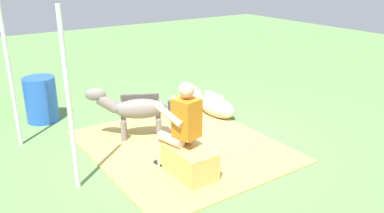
{
  "coord_description": "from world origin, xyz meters",
  "views": [
    {
      "loc": [
        -4.73,
        3.28,
        2.69
      ],
      "look_at": [
        0.09,
        -0.04,
        0.55
      ],
      "focal_mm": 36.89,
      "sensor_mm": 36.0,
      "label": 1
    }
  ],
  "objects_px": {
    "tent_pole_right": "(10,74)",
    "pony_lying": "(213,105)",
    "tent_pole_left": "(69,103)",
    "pony_standing": "(135,108)",
    "person_seated": "(181,124)",
    "water_barrel": "(41,99)",
    "hay_bale": "(189,161)"
  },
  "relations": [
    {
      "from": "tent_pole_left",
      "to": "tent_pole_right",
      "type": "xyz_separation_m",
      "value": [
        1.74,
        0.31,
        0.0
      ]
    },
    {
      "from": "person_seated",
      "to": "tent_pole_right",
      "type": "bearing_deg",
      "value": 37.37
    },
    {
      "from": "person_seated",
      "to": "pony_lying",
      "type": "distance_m",
      "value": 2.26
    },
    {
      "from": "pony_standing",
      "to": "pony_lying",
      "type": "height_order",
      "value": "pony_standing"
    },
    {
      "from": "pony_standing",
      "to": "tent_pole_left",
      "type": "height_order",
      "value": "tent_pole_left"
    },
    {
      "from": "pony_standing",
      "to": "tent_pole_left",
      "type": "distance_m",
      "value": 1.69
    },
    {
      "from": "hay_bale",
      "to": "tent_pole_left",
      "type": "bearing_deg",
      "value": 67.94
    },
    {
      "from": "tent_pole_left",
      "to": "tent_pole_right",
      "type": "relative_size",
      "value": 1.0
    },
    {
      "from": "person_seated",
      "to": "tent_pole_left",
      "type": "relative_size",
      "value": 0.56
    },
    {
      "from": "water_barrel",
      "to": "pony_lying",
      "type": "bearing_deg",
      "value": -118.89
    },
    {
      "from": "pony_standing",
      "to": "pony_lying",
      "type": "xyz_separation_m",
      "value": [
        0.15,
        -1.68,
        -0.33
      ]
    },
    {
      "from": "hay_bale",
      "to": "person_seated",
      "type": "distance_m",
      "value": 0.52
    },
    {
      "from": "tent_pole_right",
      "to": "pony_lying",
      "type": "bearing_deg",
      "value": -101.73
    },
    {
      "from": "pony_standing",
      "to": "tent_pole_left",
      "type": "xyz_separation_m",
      "value": [
        -0.91,
        1.29,
        0.62
      ]
    },
    {
      "from": "person_seated",
      "to": "pony_lying",
      "type": "bearing_deg",
      "value": -48.91
    },
    {
      "from": "pony_standing",
      "to": "pony_lying",
      "type": "bearing_deg",
      "value": -85.03
    },
    {
      "from": "water_barrel",
      "to": "tent_pole_left",
      "type": "height_order",
      "value": "tent_pole_left"
    },
    {
      "from": "pony_standing",
      "to": "water_barrel",
      "type": "relative_size",
      "value": 1.53
    },
    {
      "from": "pony_lying",
      "to": "water_barrel",
      "type": "relative_size",
      "value": 1.66
    },
    {
      "from": "hay_bale",
      "to": "pony_standing",
      "type": "relative_size",
      "value": 0.63
    },
    {
      "from": "water_barrel",
      "to": "tent_pole_right",
      "type": "distance_m",
      "value": 1.24
    },
    {
      "from": "pony_standing",
      "to": "water_barrel",
      "type": "distance_m",
      "value": 1.94
    },
    {
      "from": "hay_bale",
      "to": "person_seated",
      "type": "xyz_separation_m",
      "value": [
        0.16,
        0.02,
        0.49
      ]
    },
    {
      "from": "pony_lying",
      "to": "tent_pole_left",
      "type": "height_order",
      "value": "tent_pole_left"
    },
    {
      "from": "water_barrel",
      "to": "tent_pole_left",
      "type": "distance_m",
      "value": 2.67
    },
    {
      "from": "pony_standing",
      "to": "water_barrel",
      "type": "height_order",
      "value": "pony_standing"
    },
    {
      "from": "person_seated",
      "to": "pony_standing",
      "type": "bearing_deg",
      "value": 1.23
    },
    {
      "from": "tent_pole_left",
      "to": "hay_bale",
      "type": "bearing_deg",
      "value": -112.06
    },
    {
      "from": "pony_lying",
      "to": "water_barrel",
      "type": "height_order",
      "value": "water_barrel"
    },
    {
      "from": "pony_lying",
      "to": "tent_pole_right",
      "type": "bearing_deg",
      "value": 78.27
    },
    {
      "from": "tent_pole_right",
      "to": "tent_pole_left",
      "type": "bearing_deg",
      "value": -169.89
    },
    {
      "from": "person_seated",
      "to": "pony_lying",
      "type": "relative_size",
      "value": 0.96
    }
  ]
}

